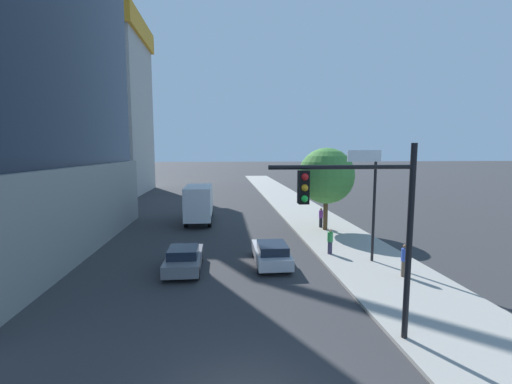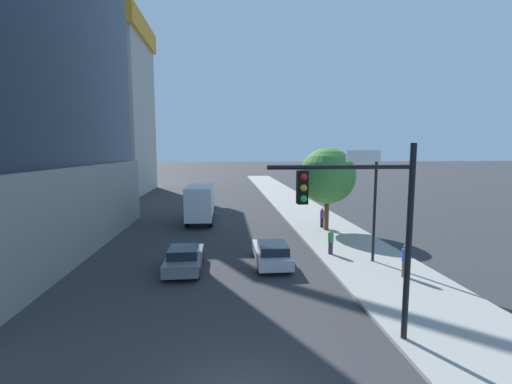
# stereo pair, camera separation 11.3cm
# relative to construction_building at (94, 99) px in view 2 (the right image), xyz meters

# --- Properties ---
(sidewalk) EXTENTS (5.48, 120.00, 0.15)m
(sidewalk) POSITION_rel_construction_building_xyz_m (27.90, -27.69, -14.24)
(sidewalk) COLOR #9E9B93
(sidewalk) RESTS_ON ground
(construction_building) EXTENTS (24.12, 23.50, 32.86)m
(construction_building) POSITION_rel_construction_building_xyz_m (0.00, 0.00, 0.00)
(construction_building) COLOR #B2AFA8
(construction_building) RESTS_ON ground
(traffic_light_pole) EXTENTS (4.81, 0.48, 6.59)m
(traffic_light_pole) POSITION_rel_construction_building_xyz_m (24.05, -44.89, -9.79)
(traffic_light_pole) COLOR black
(traffic_light_pole) RESTS_ON sidewalk
(street_lamp) EXTENTS (0.44, 0.44, 6.23)m
(street_lamp) POSITION_rel_construction_building_xyz_m (28.01, -36.77, -10.13)
(street_lamp) COLOR black
(street_lamp) RESTS_ON sidewalk
(street_tree) EXTENTS (4.44, 4.44, 6.58)m
(street_tree) POSITION_rel_construction_building_xyz_m (27.65, -28.72, -9.82)
(street_tree) COLOR brown
(street_tree) RESTS_ON sidewalk
(car_gray) EXTENTS (1.83, 4.21, 1.35)m
(car_gray) POSITION_rel_construction_building_xyz_m (17.30, -36.96, -13.65)
(car_gray) COLOR slate
(car_gray) RESTS_ON ground
(car_silver) EXTENTS (1.85, 4.40, 1.37)m
(car_silver) POSITION_rel_construction_building_xyz_m (22.15, -36.47, -13.63)
(car_silver) COLOR #B7B7BC
(car_silver) RESTS_ON ground
(box_truck) EXTENTS (2.28, 7.42, 3.39)m
(box_truck) POSITION_rel_construction_building_xyz_m (17.30, -23.95, -12.44)
(box_truck) COLOR silver
(box_truck) RESTS_ON ground
(pedestrian_blue_shirt) EXTENTS (0.34, 0.34, 1.67)m
(pedestrian_blue_shirt) POSITION_rel_construction_building_xyz_m (28.53, -39.36, -13.32)
(pedestrian_blue_shirt) COLOR brown
(pedestrian_blue_shirt) RESTS_ON sidewalk
(pedestrian_purple_shirt) EXTENTS (0.34, 0.34, 1.63)m
(pedestrian_purple_shirt) POSITION_rel_construction_building_xyz_m (27.55, -27.82, -13.34)
(pedestrian_purple_shirt) COLOR black
(pedestrian_purple_shirt) RESTS_ON sidewalk
(pedestrian_green_shirt) EXTENTS (0.34, 0.34, 1.57)m
(pedestrian_green_shirt) POSITION_rel_construction_building_xyz_m (26.00, -35.19, -13.37)
(pedestrian_green_shirt) COLOR #38334C
(pedestrian_green_shirt) RESTS_ON sidewalk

